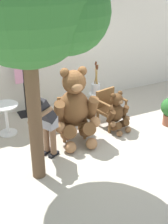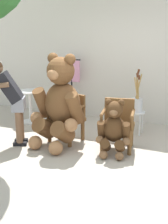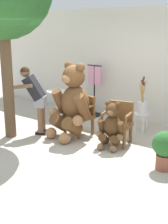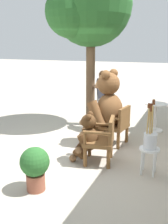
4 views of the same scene
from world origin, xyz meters
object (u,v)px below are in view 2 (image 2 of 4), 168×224
wooden_chair_left (68,116)px  clothing_display_stand (72,87)px  round_side_table (30,103)px  teddy_bear_large (60,102)px  person_visitor (11,96)px  teddy_bear_small (114,128)px  white_stool (136,117)px  brush_bucket (137,103)px  wooden_chair_right (118,123)px

wooden_chair_left → clothing_display_stand: size_ratio=0.63×
clothing_display_stand → round_side_table: bearing=-130.8°
teddy_bear_large → clothing_display_stand: teddy_bear_large is taller
person_visitor → teddy_bear_small: bearing=9.5°
teddy_bear_large → teddy_bear_small: 1.08m
white_stool → teddy_bear_large: bearing=-133.8°
wooden_chair_left → brush_bucket: bearing=39.1°
teddy_bear_large → white_stool: (1.09, 1.14, -0.45)m
brush_bucket → round_side_table: size_ratio=1.15×
white_stool → brush_bucket: size_ratio=0.55×
round_side_table → wooden_chair_left: bearing=-27.3°
wooden_chair_right → teddy_bear_small: size_ratio=0.92×
teddy_bear_small → clothing_display_stand: bearing=133.6°
teddy_bear_large → person_visitor: size_ratio=1.08×
wooden_chair_right → white_stool: size_ratio=1.87×
wooden_chair_left → clothing_display_stand: 1.56m
wooden_chair_right → teddy_bear_small: (0.02, -0.29, -0.00)m
teddy_bear_small → white_stool: bearing=86.5°
wooden_chair_right → teddy_bear_large: (-1.00, -0.27, 0.34)m
teddy_bear_small → person_visitor: 1.89m
wooden_chair_right → teddy_bear_large: size_ratio=0.53×
teddy_bear_large → clothing_display_stand: size_ratio=1.20×
clothing_display_stand → white_stool: bearing=-17.7°
teddy_bear_small → round_side_table: 2.45m
white_stool → wooden_chair_right: bearing=-96.1°
person_visitor → clothing_display_stand: person_visitor is taller
teddy_bear_small → brush_bucket: bearing=86.5°
person_visitor → wooden_chair_left: bearing=36.1°
round_side_table → teddy_bear_small: bearing=-22.6°
teddy_bear_large → round_side_table: (-1.24, 0.92, -0.35)m
person_visitor → clothing_display_stand: bearing=84.4°
wooden_chair_right → teddy_bear_large: bearing=-165.0°
wooden_chair_left → teddy_bear_large: 0.43m
wooden_chair_right → white_stool: (0.09, 0.87, -0.11)m
round_side_table → clothing_display_stand: clothing_display_stand is taller
wooden_chair_left → brush_bucket: 1.39m
person_visitor → white_stool: person_visitor is taller
white_stool → round_side_table: bearing=-174.7°
brush_bucket → person_visitor: bearing=-142.2°
round_side_table → clothing_display_stand: 1.03m
wooden_chair_left → wooden_chair_right: (0.97, -0.00, 0.00)m
wooden_chair_left → brush_bucket: brush_bucket is taller
person_visitor → round_side_table: size_ratio=2.09×
white_stool → clothing_display_stand: 1.81m
brush_bucket → round_side_table: 2.35m
round_side_table → clothing_display_stand: (0.65, 0.75, 0.27)m
teddy_bear_large → teddy_bear_small: (1.02, -0.02, -0.34)m
wooden_chair_left → round_side_table: size_ratio=1.19×
wooden_chair_left → brush_bucket: (1.07, 0.87, 0.18)m
round_side_table → teddy_bear_large: bearing=-36.5°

